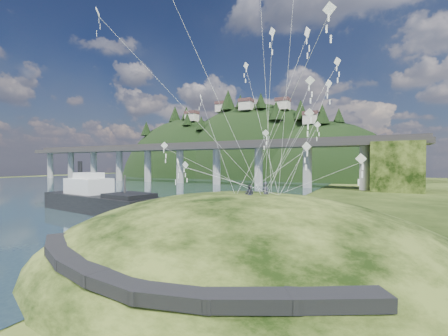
% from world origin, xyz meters
% --- Properties ---
extents(ground, '(320.00, 320.00, 0.00)m').
position_xyz_m(ground, '(0.00, 0.00, 0.00)').
color(ground, black).
rests_on(ground, ground).
extents(water, '(240.00, 240.00, 0.00)m').
position_xyz_m(water, '(-72.00, 30.00, 0.01)').
color(water, '#2A444D').
rests_on(water, ground).
extents(grass_hill, '(36.00, 32.00, 13.00)m').
position_xyz_m(grass_hill, '(8.00, 2.00, -1.50)').
color(grass_hill, black).
rests_on(grass_hill, ground).
extents(footpath, '(22.29, 5.84, 0.83)m').
position_xyz_m(footpath, '(7.46, -9.74, 2.08)').
color(footpath, black).
rests_on(footpath, ground).
extents(bridge, '(160.00, 11.00, 15.00)m').
position_xyz_m(bridge, '(-26.46, 70.07, 9.70)').
color(bridge, '#2D2B2B').
rests_on(bridge, ground).
extents(far_ridge, '(153.00, 70.00, 94.50)m').
position_xyz_m(far_ridge, '(-43.58, 122.17, -7.44)').
color(far_ridge, black).
rests_on(far_ridge, ground).
extents(work_barge, '(22.86, 8.91, 7.79)m').
position_xyz_m(work_barge, '(-20.48, 11.08, 1.95)').
color(work_barge, black).
rests_on(work_barge, ground).
extents(wooden_dock, '(15.62, 4.24, 1.10)m').
position_xyz_m(wooden_dock, '(-2.42, 7.57, 0.49)').
color(wooden_dock, '#331B15').
rests_on(wooden_dock, ground).
extents(kite_flyers, '(1.76, 1.90, 1.93)m').
position_xyz_m(kite_flyers, '(9.15, 1.84, 5.86)').
color(kite_flyers, '#282936').
rests_on(kite_flyers, ground).
extents(kite_swarm, '(20.21, 17.30, 21.75)m').
position_xyz_m(kite_swarm, '(8.68, 4.29, 14.65)').
color(kite_swarm, white).
rests_on(kite_swarm, ground).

